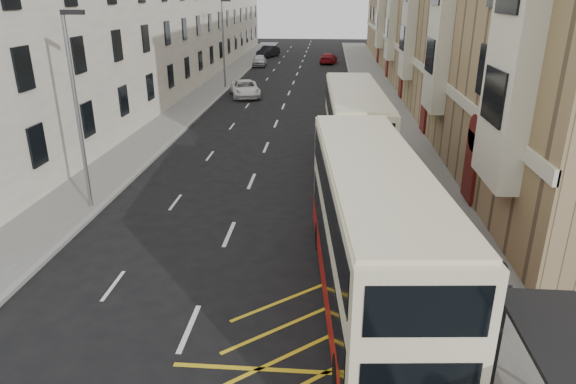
# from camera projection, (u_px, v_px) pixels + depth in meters

# --- Properties ---
(pavement_right) EXTENTS (4.00, 120.00, 0.15)m
(pavement_right) POSITION_uv_depth(u_px,v_px,m) (386.00, 118.00, 37.83)
(pavement_right) COLOR slate
(pavement_right) RESTS_ON ground
(pavement_left) EXTENTS (3.00, 120.00, 0.15)m
(pavement_left) POSITION_uv_depth(u_px,v_px,m) (181.00, 115.00, 38.98)
(pavement_left) COLOR slate
(pavement_left) RESTS_ON ground
(kerb_right) EXTENTS (0.25, 120.00, 0.15)m
(kerb_right) POSITION_uv_depth(u_px,v_px,m) (359.00, 118.00, 37.98)
(kerb_right) COLOR gray
(kerb_right) RESTS_ON ground
(kerb_left) EXTENTS (0.25, 120.00, 0.15)m
(kerb_left) POSITION_uv_depth(u_px,v_px,m) (200.00, 115.00, 38.87)
(kerb_left) COLOR gray
(kerb_left) RESTS_ON ground
(road_markings) EXTENTS (10.00, 110.00, 0.01)m
(road_markings) POSITION_uv_depth(u_px,v_px,m) (293.00, 84.00, 52.38)
(road_markings) COLOR silver
(road_markings) RESTS_ON ground
(terrace_right) EXTENTS (10.75, 79.00, 15.25)m
(terrace_right) POSITION_uv_depth(u_px,v_px,m) (449.00, 6.00, 48.90)
(terrace_right) COLOR #987C58
(terrace_right) RESTS_ON ground
(terrace_left) EXTENTS (9.18, 79.00, 13.25)m
(terrace_left) POSITION_uv_depth(u_px,v_px,m) (160.00, 16.00, 51.47)
(terrace_left) COLOR #EDE5CE
(terrace_left) RESTS_ON ground
(guard_railing) EXTENTS (0.06, 6.56, 1.01)m
(guard_railing) POSITION_uv_depth(u_px,v_px,m) (410.00, 278.00, 15.16)
(guard_railing) COLOR red
(guard_railing) RESTS_ON pavement_right
(street_lamp_near) EXTENTS (0.93, 0.18, 8.00)m
(street_lamp_near) POSITION_uv_depth(u_px,v_px,m) (77.00, 102.00, 20.52)
(street_lamp_near) COLOR slate
(street_lamp_near) RESTS_ON pavement_left
(street_lamp_far) EXTENTS (0.93, 0.18, 8.00)m
(street_lamp_far) POSITION_uv_depth(u_px,v_px,m) (224.00, 39.00, 48.38)
(street_lamp_far) COLOR slate
(street_lamp_far) RESTS_ON pavement_left
(double_decker_front) EXTENTS (3.58, 11.56, 4.54)m
(double_decker_front) POSITION_uv_depth(u_px,v_px,m) (371.00, 236.00, 14.52)
(double_decker_front) COLOR beige
(double_decker_front) RESTS_ON ground
(double_decker_rear) EXTENTS (2.98, 11.16, 4.42)m
(double_decker_rear) POSITION_uv_depth(u_px,v_px,m) (354.00, 132.00, 25.50)
(double_decker_rear) COLOR beige
(double_decker_rear) RESTS_ON ground
(pedestrian_mid) EXTENTS (1.00, 0.86, 1.79)m
(pedestrian_mid) POSITION_uv_depth(u_px,v_px,m) (499.00, 291.00, 14.14)
(pedestrian_mid) COLOR black
(pedestrian_mid) RESTS_ON pavement_right
(pedestrian_far) EXTENTS (1.07, 0.80, 1.69)m
(pedestrian_far) POSITION_uv_depth(u_px,v_px,m) (455.00, 375.00, 11.12)
(pedestrian_far) COLOR black
(pedestrian_far) RESTS_ON pavement_right
(white_van) EXTENTS (3.55, 5.55, 1.42)m
(white_van) POSITION_uv_depth(u_px,v_px,m) (245.00, 89.00, 45.87)
(white_van) COLOR white
(white_van) RESTS_ON ground
(car_silver) EXTENTS (1.91, 4.23, 1.41)m
(car_silver) POSITION_uv_depth(u_px,v_px,m) (259.00, 60.00, 64.91)
(car_silver) COLOR #B7B9C0
(car_silver) RESTS_ON ground
(car_dark) EXTENTS (3.17, 5.04, 1.57)m
(car_dark) POSITION_uv_depth(u_px,v_px,m) (268.00, 51.00, 74.14)
(car_dark) COLOR black
(car_dark) RESTS_ON ground
(car_red) EXTENTS (2.54, 4.79, 1.32)m
(car_red) POSITION_uv_depth(u_px,v_px,m) (329.00, 58.00, 67.47)
(car_red) COLOR maroon
(car_red) RESTS_ON ground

